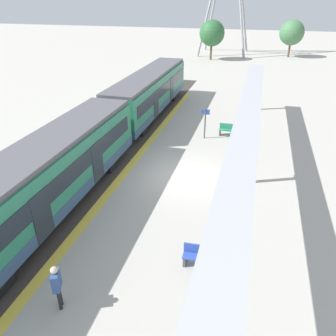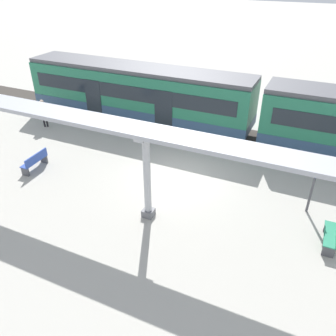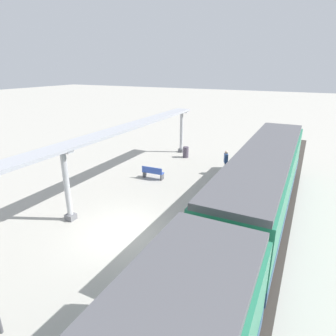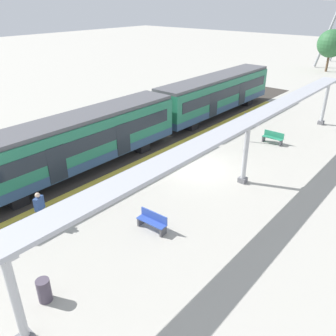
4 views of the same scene
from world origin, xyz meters
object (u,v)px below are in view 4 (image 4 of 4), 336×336
object	(u,v)px
canopy_pillar_second	(246,153)
train_far_carriage	(216,94)
passenger_waiting_near_edge	(39,205)
bench_near_end	(153,221)
platform_info_sign	(247,124)
canopy_pillar_third	(325,103)
trash_bin	(44,290)
bench_mid_platform	(273,137)
train_near_carriage	(79,143)
canopy_pillar_nearest	(15,298)

from	to	relation	value
canopy_pillar_second	train_far_carriage	bearing A→B (deg)	130.15
train_far_carriage	passenger_waiting_near_edge	xyz separation A→B (m)	(3.26, -19.73, -0.75)
train_far_carriage	bench_near_end	size ratio (longest dim) A/B	9.48
train_far_carriage	platform_info_sign	bearing A→B (deg)	-37.51
canopy_pillar_third	platform_info_sign	world-z (taller)	canopy_pillar_third
canopy_pillar_second	passenger_waiting_near_edge	xyz separation A→B (m)	(-5.12, -9.80, -0.77)
trash_bin	bench_mid_platform	bearing A→B (deg)	90.85
train_near_carriage	bench_mid_platform	bearing A→B (deg)	59.03
train_far_carriage	trash_bin	size ratio (longest dim) A/B	15.87
train_far_carriage	passenger_waiting_near_edge	bearing A→B (deg)	-80.62
trash_bin	platform_info_sign	world-z (taller)	platform_info_sign
bench_mid_platform	platform_info_sign	xyz separation A→B (m)	(-1.68, -0.97, 0.89)
canopy_pillar_third	passenger_waiting_near_edge	world-z (taller)	canopy_pillar_third
canopy_pillar_nearest	canopy_pillar_second	size ratio (longest dim) A/B	1.00
canopy_pillar_second	platform_info_sign	world-z (taller)	canopy_pillar_second
train_near_carriage	passenger_waiting_near_edge	bearing A→B (deg)	-55.54
trash_bin	platform_info_sign	distance (m)	18.14
canopy_pillar_nearest	passenger_waiting_near_edge	xyz separation A→B (m)	(-5.12, 3.75, -0.77)
bench_near_end	trash_bin	xyz separation A→B (m)	(-0.07, -5.53, 0.01)
canopy_pillar_nearest	trash_bin	world-z (taller)	canopy_pillar_nearest
canopy_pillar_nearest	passenger_waiting_near_edge	distance (m)	6.39
trash_bin	passenger_waiting_near_edge	xyz separation A→B (m)	(-4.11, 2.44, 0.63)
bench_near_end	platform_info_sign	world-z (taller)	platform_info_sign
train_near_carriage	canopy_pillar_third	size ratio (longest dim) A/B	3.93
platform_info_sign	passenger_waiting_near_edge	world-z (taller)	platform_info_sign
canopy_pillar_second	bench_mid_platform	xyz separation A→B (m)	(-1.29, 6.75, -1.42)
platform_info_sign	canopy_pillar_nearest	bearing A→B (deg)	-81.27
trash_bin	passenger_waiting_near_edge	size ratio (longest dim) A/B	0.52
train_far_carriage	canopy_pillar_nearest	size ratio (longest dim) A/B	3.93
train_near_carriage	bench_near_end	xyz separation A→B (m)	(7.44, -1.65, -1.39)
train_far_carriage	platform_info_sign	distance (m)	6.83
train_near_carriage	bench_near_end	size ratio (longest dim) A/B	9.48
train_far_carriage	bench_near_end	bearing A→B (deg)	-65.90
train_near_carriage	canopy_pillar_third	bearing A→B (deg)	65.54
canopy_pillar_nearest	bench_near_end	xyz separation A→B (m)	(-0.93, 6.85, -1.42)
bench_near_end	bench_mid_platform	xyz separation A→B (m)	(-0.35, 13.45, 0.00)
train_far_carriage	canopy_pillar_third	distance (m)	9.05
train_near_carriage	platform_info_sign	bearing A→B (deg)	63.47
canopy_pillar_nearest	passenger_waiting_near_edge	world-z (taller)	canopy_pillar_nearest
train_far_carriage	canopy_pillar_nearest	distance (m)	24.93
canopy_pillar_second	platform_info_sign	distance (m)	6.51
canopy_pillar_nearest	trash_bin	bearing A→B (deg)	127.44
bench_mid_platform	passenger_waiting_near_edge	size ratio (longest dim) A/B	0.86
bench_near_end	canopy_pillar_nearest	bearing A→B (deg)	-82.23
canopy_pillar_second	train_near_carriage	bearing A→B (deg)	-148.88
canopy_pillar_nearest	canopy_pillar_third	world-z (taller)	same
canopy_pillar_third	platform_info_sign	size ratio (longest dim) A/B	1.67
canopy_pillar_nearest	canopy_pillar_second	world-z (taller)	same
platform_info_sign	canopy_pillar_third	bearing A→B (deg)	68.62
canopy_pillar_second	passenger_waiting_near_edge	world-z (taller)	canopy_pillar_second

